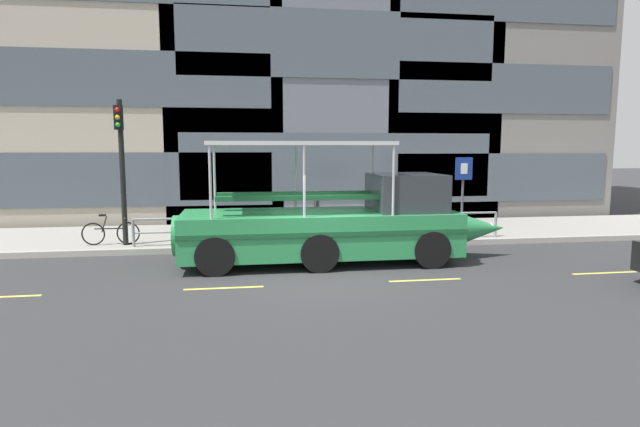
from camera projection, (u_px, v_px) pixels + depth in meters
ground_plane at (320, 273)px, 13.32m from camera, size 120.00×120.00×0.00m
sidewalk at (297, 234)px, 18.81m from camera, size 32.00×4.80×0.18m
curb_edge at (305, 247)px, 16.36m from camera, size 32.00×0.18×0.18m
lane_centreline at (327, 284)px, 12.24m from camera, size 25.80×0.12×0.01m
curb_guardrail at (324, 223)px, 16.71m from camera, size 11.86×0.09×0.87m
traffic_light_pole at (121, 158)px, 15.81m from camera, size 0.24×0.46×4.45m
parking_sign at (463, 183)px, 17.74m from camera, size 0.60×0.12×2.68m
leaned_bicycle at (111, 233)px, 16.17m from camera, size 1.74×0.46×0.96m
duck_tour_boat at (339, 224)px, 14.49m from camera, size 9.40×2.52×3.35m
pedestrian_near_bow at (420, 207)px, 18.08m from camera, size 0.43×0.28×1.59m
pedestrian_mid_left at (317, 208)px, 18.17m from camera, size 0.24×0.42×1.51m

